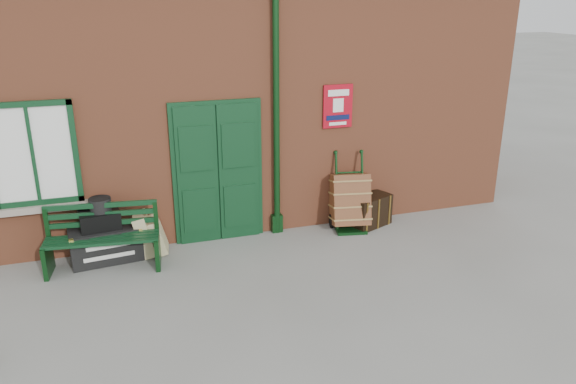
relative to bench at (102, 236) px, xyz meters
name	(u,v)px	position (x,y,z in m)	size (l,w,h in m)	color
ground	(262,276)	(2.10, -0.98, -0.49)	(80.00, 80.00, 0.00)	gray
station_building	(210,85)	(2.10, 2.51, 1.67)	(10.30, 4.30, 4.36)	#9E5133
bench	(102,236)	(0.00, 0.00, 0.00)	(1.63, 0.69, 0.98)	#0E331A
houdini_trunk	(106,243)	(0.03, 0.27, -0.24)	(1.03, 0.56, 0.51)	black
strongbox	(100,220)	(-0.02, 0.27, 0.15)	(0.56, 0.41, 0.26)	black
hatbox	(100,205)	(0.01, 0.27, 0.38)	(0.31, 0.31, 0.21)	black
suitcase_back	(145,234)	(0.60, 0.27, -0.16)	(0.18, 0.46, 0.64)	tan
suitcase_front	(157,235)	(0.78, 0.27, -0.21)	(0.17, 0.41, 0.55)	tan
porter_trolley	(350,200)	(3.96, 0.25, 0.00)	(0.73, 0.77, 1.28)	black
dark_trunk	(368,210)	(4.32, 0.27, -0.23)	(0.74, 0.48, 0.53)	black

